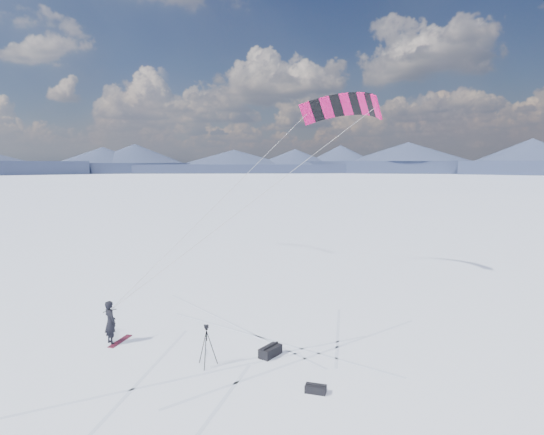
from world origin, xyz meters
TOP-DOWN VIEW (x-y plane):
  - ground at (0.00, 0.00)m, footprint 1800.00×1800.00m
  - horizon_hills at (-0.00, 0.00)m, footprint 704.00×704.42m
  - snow_tracks at (-0.41, -0.64)m, footprint 17.62×14.39m
  - snowkiter at (-2.19, 4.17)m, footprint 0.55×0.71m
  - snowboard at (-1.84, 4.18)m, footprint 1.13×1.09m
  - tripod at (0.21, 0.38)m, footprint 0.65×0.69m
  - gear_bag_a at (2.51, -0.10)m, footprint 1.02×0.75m
  - gear_bag_b at (2.28, -3.12)m, footprint 0.66×0.68m
  - power_kite at (12.73, 8.11)m, footprint 16.17×6.73m

SIDE VIEW (x-z plane):
  - ground at x=0.00m, z-range 0.00..0.00m
  - snowkiter at x=-2.19m, z-range -0.86..0.86m
  - snow_tracks at x=-0.41m, z-range 0.00..0.01m
  - snowboard at x=-1.84m, z-range 0.00..0.04m
  - gear_bag_b at x=2.28m, z-range -0.02..0.27m
  - gear_bag_a at x=2.51m, z-range -0.02..0.39m
  - tripod at x=0.21m, z-range 0.21..1.68m
  - horizon_hills at x=0.00m, z-range -0.61..9.90m
  - power_kite at x=12.73m, z-range 5.39..15.35m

